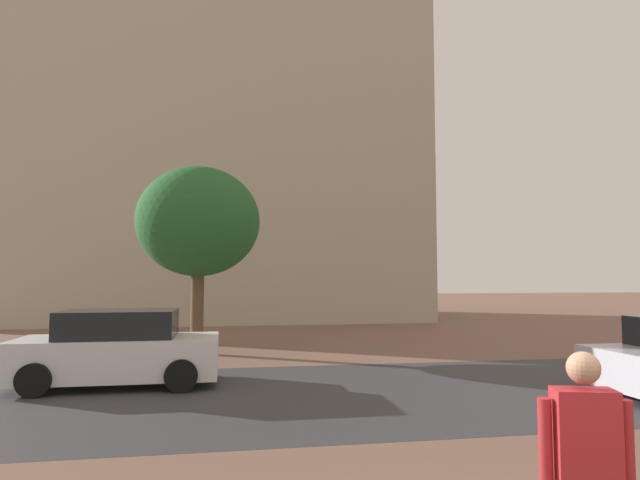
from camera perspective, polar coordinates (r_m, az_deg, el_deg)
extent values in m
plane|color=brown|center=(13.00, -0.59, -13.86)|extent=(120.00, 120.00, 0.00)
cube|color=#38383D|center=(10.85, 1.37, -15.83)|extent=(120.00, 6.47, 0.00)
cube|color=#B2A893|center=(31.41, -11.11, 8.81)|extent=(22.08, 10.62, 18.30)
cube|color=#B2A893|center=(34.20, -15.01, 21.99)|extent=(4.07, 4.07, 34.27)
cylinder|color=#B2A893|center=(30.08, -30.28, 13.77)|extent=(2.80, 2.80, 22.26)
cylinder|color=#B2A893|center=(29.55, 8.14, 13.36)|extent=(2.80, 2.80, 22.05)
cube|color=maroon|center=(4.22, 26.26, -18.10)|extent=(0.45, 0.32, 0.62)
cylinder|color=maroon|center=(4.32, 29.69, -18.32)|extent=(0.09, 0.09, 0.59)
cylinder|color=maroon|center=(4.16, 22.71, -19.14)|extent=(0.09, 0.09, 0.59)
cube|color=black|center=(4.31, 25.77, -17.54)|extent=(0.31, 0.21, 0.40)
sphere|color=#9E7556|center=(4.13, 26.06, -12.05)|extent=(0.22, 0.22, 0.22)
cylinder|color=black|center=(12.69, 28.26, -12.17)|extent=(0.64, 0.22, 0.64)
cube|color=silver|center=(12.15, -20.50, -11.52)|extent=(4.04, 1.77, 0.82)
cube|color=black|center=(12.08, -20.42, -8.28)|extent=(2.26, 1.56, 0.56)
cylinder|color=black|center=(12.90, -13.81, -12.39)|extent=(0.64, 0.22, 0.64)
cylinder|color=black|center=(11.16, -14.46, -13.72)|extent=(0.64, 0.22, 0.64)
cylinder|color=black|center=(13.34, -25.57, -11.83)|extent=(0.64, 0.22, 0.64)
cylinder|color=black|center=(11.67, -27.98, -12.95)|extent=(0.64, 0.22, 0.64)
cylinder|color=brown|center=(16.43, -12.86, -7.40)|extent=(0.38, 0.38, 2.45)
ellipsoid|color=#235B28|center=(16.49, -12.71, 1.93)|extent=(3.64, 3.64, 3.27)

